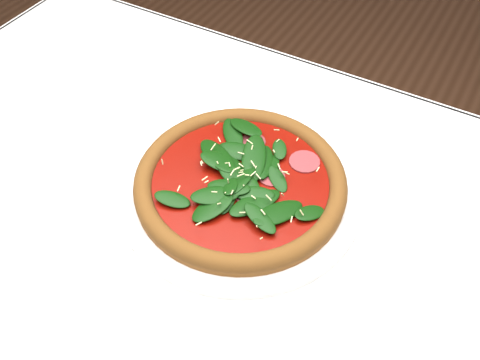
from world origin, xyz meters
The scene contains 3 objects.
dining_table centered at (0.00, 0.00, 0.65)m, with size 1.21×0.81×0.75m.
plate centered at (0.01, 0.07, 0.76)m, with size 0.34×0.34×0.01m.
pizza centered at (0.01, 0.07, 0.78)m, with size 0.37×0.37×0.04m.
Camera 1 is at (0.26, -0.36, 1.32)m, focal length 40.00 mm.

